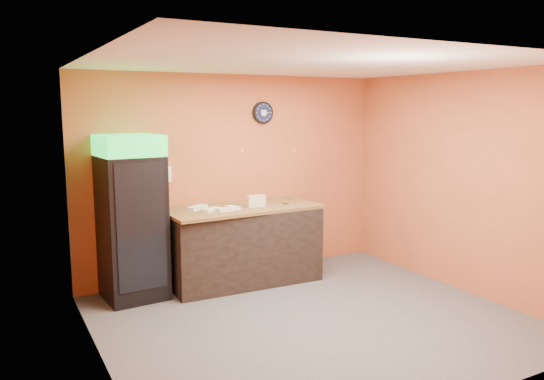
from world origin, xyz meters
TOP-DOWN VIEW (x-y plane):
  - floor at (0.00, 0.00)m, footprint 4.50×4.50m
  - back_wall at (0.00, 2.00)m, footprint 4.50×0.02m
  - left_wall at (-2.25, 0.00)m, footprint 0.02×4.00m
  - right_wall at (2.25, 0.00)m, footprint 0.02×4.00m
  - ceiling at (0.00, 0.00)m, footprint 4.50×4.00m
  - beverage_cooler at (-1.57, 1.60)m, footprint 0.76×0.77m
  - prep_counter at (-0.11, 1.56)m, footprint 2.02×0.94m
  - wall_clock at (0.42, 1.97)m, footprint 0.31×0.06m
  - wall_phone at (-1.02, 1.95)m, footprint 0.11×0.10m
  - butcher_paper at (-0.11, 1.56)m, footprint 2.11×0.99m
  - sub_roll_stack at (0.05, 1.47)m, footprint 0.25×0.10m
  - wrapped_sandwich_left at (-0.60, 1.47)m, footprint 0.28×0.23m
  - wrapped_sandwich_mid at (-0.39, 1.39)m, footprint 0.30×0.13m
  - wrapped_sandwich_right at (-0.70, 1.68)m, footprint 0.33×0.27m
  - kitchen_tool at (-0.18, 1.65)m, footprint 0.06×0.06m

SIDE VIEW (x-z plane):
  - floor at x=0.00m, z-range 0.00..0.00m
  - prep_counter at x=-0.11m, z-range 0.00..1.00m
  - beverage_cooler at x=-1.57m, z-range -0.02..2.00m
  - butcher_paper at x=-0.11m, z-range 1.00..1.04m
  - wrapped_sandwich_left at x=-0.60m, z-range 1.04..1.07m
  - wrapped_sandwich_mid at x=-0.39m, z-range 1.04..1.08m
  - wrapped_sandwich_right at x=-0.70m, z-range 1.04..1.08m
  - kitchen_tool at x=-0.18m, z-range 1.04..1.10m
  - sub_roll_stack at x=0.05m, z-range 1.04..1.19m
  - back_wall at x=0.00m, z-range 0.00..2.80m
  - left_wall at x=-2.25m, z-range 0.00..2.80m
  - right_wall at x=2.25m, z-range 0.00..2.80m
  - wall_phone at x=-1.02m, z-range 1.38..1.59m
  - wall_clock at x=0.42m, z-range 2.12..2.43m
  - ceiling at x=0.00m, z-range 2.79..2.81m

